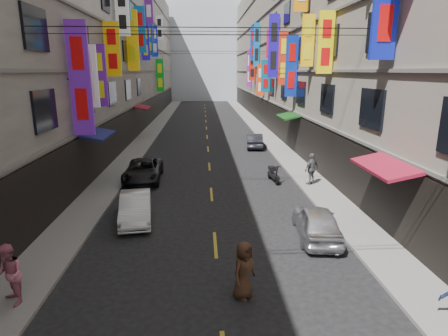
{
  "coord_description": "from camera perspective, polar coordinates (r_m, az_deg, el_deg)",
  "views": [
    {
      "loc": [
        -0.41,
        4.99,
        6.39
      ],
      "look_at": [
        0.07,
        13.43,
        4.19
      ],
      "focal_mm": 30.0,
      "sensor_mm": 36.0,
      "label": 1
    }
  ],
  "objects": [
    {
      "name": "pedestrian_rfar",
      "position": [
        21.69,
        13.18,
        -0.14
      ],
      "size": [
        1.21,
        1.11,
        1.81
      ],
      "primitive_type": "imported",
      "rotation": [
        0.0,
        0.0,
        3.77
      ],
      "color": "#565658",
      "rests_on": "sidewalk_right"
    },
    {
      "name": "car_left_far",
      "position": [
        22.83,
        -12.2,
        -0.39
      ],
      "size": [
        2.19,
        4.56,
        1.25
      ],
      "primitive_type": "imported",
      "rotation": [
        0.0,
        0.0,
        0.03
      ],
      "color": "black",
      "rests_on": "ground"
    },
    {
      "name": "car_right_mid",
      "position": [
        15.26,
        13.94,
        -8.0
      ],
      "size": [
        1.91,
        3.93,
        1.29
      ],
      "primitive_type": "imported",
      "rotation": [
        0.0,
        0.0,
        3.04
      ],
      "color": "silver",
      "rests_on": "ground"
    },
    {
      "name": "lane_markings",
      "position": [
        34.61,
        -2.53,
        3.92
      ],
      "size": [
        0.12,
        80.2,
        0.01
      ],
      "color": "gold",
      "rests_on": "ground"
    },
    {
      "name": "sidewalk_right",
      "position": [
        38.09,
        6.5,
        4.91
      ],
      "size": [
        2.0,
        90.0,
        0.12
      ],
      "primitive_type": "cube",
      "color": "slate",
      "rests_on": "ground"
    },
    {
      "name": "pedestrian_crossing",
      "position": [
        11.11,
        3.02,
        -15.29
      ],
      "size": [
        0.99,
        1.01,
        1.72
      ],
      "primitive_type": "imported",
      "rotation": [
        0.0,
        0.0,
        0.84
      ],
      "color": "#452A1B",
      "rests_on": "ground"
    },
    {
      "name": "shop_signage",
      "position": [
        29.91,
        -2.58,
        19.64
      ],
      "size": [
        14.0,
        55.0,
        11.99
      ],
      "color": "#103CC4",
      "rests_on": "ground"
    },
    {
      "name": "building_row_right",
      "position": [
        39.15,
        16.07,
        18.56
      ],
      "size": [
        10.14,
        90.0,
        19.0
      ],
      "color": "gray",
      "rests_on": "ground"
    },
    {
      "name": "pedestrian_lfar",
      "position": [
        12.11,
        -29.96,
        -13.97
      ],
      "size": [
        1.0,
        1.03,
        1.76
      ],
      "primitive_type": "imported",
      "rotation": [
        0.0,
        0.0,
        -0.85
      ],
      "color": "#CF6D83",
      "rests_on": "sidewalk_left"
    },
    {
      "name": "sidewalk_left",
      "position": [
        37.96,
        -11.72,
        4.66
      ],
      "size": [
        2.0,
        90.0,
        0.12
      ],
      "primitive_type": "cube",
      "color": "slate",
      "rests_on": "ground"
    },
    {
      "name": "building_row_left",
      "position": [
        38.9,
        -21.69,
        18.16
      ],
      "size": [
        10.14,
        90.0,
        19.0
      ],
      "color": "gray",
      "rests_on": "ground"
    },
    {
      "name": "haze_block",
      "position": [
        87.13,
        -3.13,
        17.57
      ],
      "size": [
        18.0,
        8.0,
        22.0
      ],
      "primitive_type": "cube",
      "color": "#B0B7C4",
      "rests_on": "ground"
    },
    {
      "name": "car_right_far",
      "position": [
        32.22,
        4.68,
        4.19
      ],
      "size": [
        1.68,
        3.83,
        1.22
      ],
      "primitive_type": "imported",
      "rotation": [
        0.0,
        0.0,
        3.04
      ],
      "color": "#2A2A32",
      "rests_on": "ground"
    },
    {
      "name": "street_awnings",
      "position": [
        21.3,
        -5.53,
        5.34
      ],
      "size": [
        13.99,
        35.2,
        0.41
      ],
      "color": "#134816",
      "rests_on": "ground"
    },
    {
      "name": "car_left_mid",
      "position": [
        16.88,
        -13.32,
        -5.85
      ],
      "size": [
        1.79,
        3.85,
        1.22
      ],
      "primitive_type": "imported",
      "rotation": [
        0.0,
        0.0,
        0.14
      ],
      "color": "white",
      "rests_on": "ground"
    },
    {
      "name": "scooter_far_right",
      "position": [
        22.38,
        7.51,
        -0.97
      ],
      "size": [
        0.58,
        1.8,
        1.14
      ],
      "rotation": [
        0.0,
        0.0,
        3.29
      ],
      "color": "black",
      "rests_on": "ground"
    },
    {
      "name": "overhead_cables",
      "position": [
        25.13,
        -2.46,
        20.06
      ],
      "size": [
        14.0,
        38.04,
        1.24
      ],
      "color": "black",
      "rests_on": "ground"
    }
  ]
}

